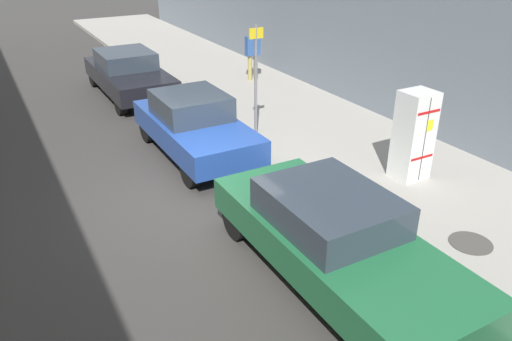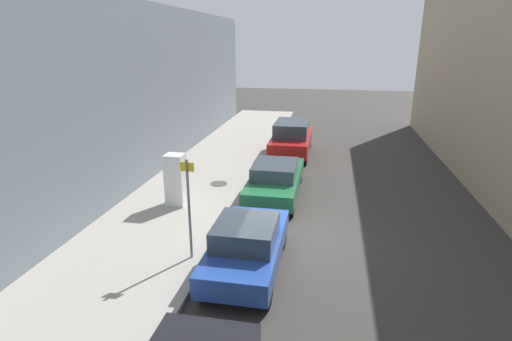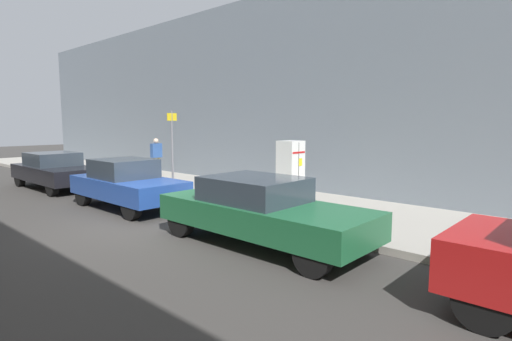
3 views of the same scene
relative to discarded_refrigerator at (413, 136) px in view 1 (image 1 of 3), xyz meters
The scene contains 9 objects.
ground_plane 4.47m from the discarded_refrigerator, 22.30° to the right, with size 80.00×80.00×0.00m, color #383533.
sidewalk_slab 1.92m from the discarded_refrigerator, 88.47° to the right, with size 4.31×44.00×0.15m, color #9E998E.
discarded_refrigerator is the anchor object (origin of this frame).
manhole_cover 2.66m from the discarded_refrigerator, 69.31° to the left, with size 0.70×0.70×0.02m, color #47443F.
street_sign_post 3.88m from the discarded_refrigerator, 62.99° to the right, with size 0.36×0.07×2.75m.
pedestrian_walking_far 8.09m from the discarded_refrigerator, 95.25° to the right, with size 0.49×0.23×1.69m.
parked_sedan_dark 9.46m from the discarded_refrigerator, 69.58° to the right, with size 1.80×4.40×1.38m.
parked_hatchback_blue 4.85m from the discarded_refrigerator, 47.07° to the right, with size 1.71×3.98×1.45m.
parked_sedan_green 3.75m from the discarded_refrigerator, 28.15° to the left, with size 1.79×4.72×1.40m.
Camera 1 is at (3.33, 8.24, 4.86)m, focal length 35.00 mm.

